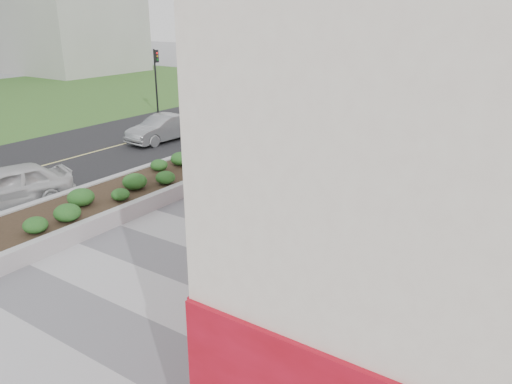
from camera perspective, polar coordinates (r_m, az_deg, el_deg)
ground at (r=12.40m, az=-11.87°, el=-12.01°), size 160.00×160.00×0.00m
walkway at (r=14.33m, az=-3.28°, el=-6.93°), size 8.00×36.00×0.01m
planter at (r=20.34m, az=-8.87°, el=2.35°), size 3.00×18.00×0.90m
street at (r=25.18m, az=-19.82°, el=3.83°), size 10.00×40.00×0.00m
traffic_signal_near at (r=29.10m, az=2.65°, el=12.56°), size 0.33×0.28×4.20m
traffic_signal_far at (r=34.41m, az=-11.35°, el=13.34°), size 0.33×0.28×4.20m
manhole_cover at (r=14.07m, az=-1.65°, el=-7.46°), size 0.44×0.44×0.01m
skateboarder at (r=17.43m, az=3.03°, el=0.71°), size 0.54×0.74×1.47m
car_white at (r=19.39m, az=-26.55°, el=0.55°), size 2.91×4.65×1.48m
car_silver at (r=26.96m, az=-10.58°, el=7.18°), size 1.72×4.25×1.37m
car_dark at (r=32.82m, az=-0.53°, el=9.65°), size 3.05×4.68×1.26m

